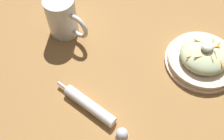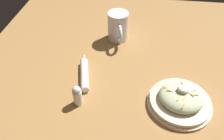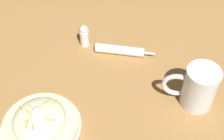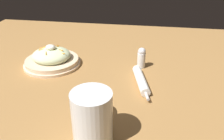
{
  "view_description": "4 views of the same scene",
  "coord_description": "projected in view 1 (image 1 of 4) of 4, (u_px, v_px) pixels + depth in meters",
  "views": [
    {
      "loc": [
        -0.36,
        -0.29,
        0.64
      ],
      "look_at": [
        -0.13,
        0.0,
        0.07
      ],
      "focal_mm": 40.22,
      "sensor_mm": 36.0,
      "label": 1
    },
    {
      "loc": [
        -0.04,
        -0.63,
        0.63
      ],
      "look_at": [
        -0.12,
        -0.02,
        0.05
      ],
      "focal_mm": 35.92,
      "sensor_mm": 36.0,
      "label": 2
    },
    {
      "loc": [
        0.49,
        0.26,
        0.77
      ],
      "look_at": [
        -0.1,
        0.01,
        0.06
      ],
      "focal_mm": 50.83,
      "sensor_mm": 36.0,
      "label": 3
    },
    {
      "loc": [
        -0.24,
        0.67,
        0.41
      ],
      "look_at": [
        -0.13,
        -0.0,
        0.05
      ],
      "focal_mm": 36.61,
      "sensor_mm": 36.0,
      "label": 4
    }
  ],
  "objects": [
    {
      "name": "ground_plane",
      "position": [
        146.0,
        62.0,
        0.78
      ],
      "size": [
        1.43,
        1.43,
        0.0
      ],
      "primitive_type": "plane",
      "color": "#9E703D"
    },
    {
      "name": "salt_shaker",
      "position": [
        122.0,
        137.0,
        0.61
      ],
      "size": [
        0.03,
        0.03,
        0.08
      ],
      "color": "white",
      "rests_on": "ground_plane"
    },
    {
      "name": "salad_plate",
      "position": [
        203.0,
        57.0,
        0.76
      ],
      "size": [
        0.22,
        0.22,
        0.09
      ],
      "color": "beige",
      "rests_on": "ground_plane"
    },
    {
      "name": "napkin_roll",
      "position": [
        89.0,
        105.0,
        0.68
      ],
      "size": [
        0.07,
        0.2,
        0.03
      ],
      "color": "white",
      "rests_on": "ground_plane"
    },
    {
      "name": "beer_mug",
      "position": [
        63.0,
        19.0,
        0.8
      ],
      "size": [
        0.1,
        0.16,
        0.13
      ],
      "color": "white",
      "rests_on": "ground_plane"
    }
  ]
}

